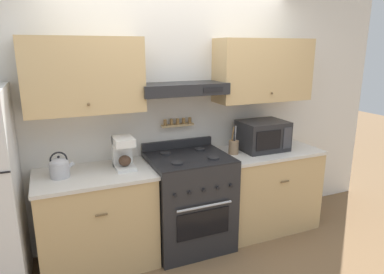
{
  "coord_description": "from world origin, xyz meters",
  "views": [
    {
      "loc": [
        -1.22,
        -2.61,
        1.97
      ],
      "look_at": [
        0.02,
        0.27,
        1.15
      ],
      "focal_mm": 32.0,
      "sensor_mm": 36.0,
      "label": 1
    }
  ],
  "objects_px": {
    "stove_range": "(189,201)",
    "tea_kettle": "(60,167)",
    "coffee_maker": "(123,152)",
    "microwave": "(263,135)",
    "utensil_crock": "(234,146)"
  },
  "relations": [
    {
      "from": "stove_range",
      "to": "tea_kettle",
      "type": "xyz_separation_m",
      "value": [
        -1.18,
        0.04,
        0.51
      ]
    },
    {
      "from": "stove_range",
      "to": "coffee_maker",
      "type": "height_order",
      "value": "coffee_maker"
    },
    {
      "from": "coffee_maker",
      "to": "utensil_crock",
      "type": "bearing_deg",
      "value": -1.65
    },
    {
      "from": "microwave",
      "to": "tea_kettle",
      "type": "bearing_deg",
      "value": -179.5
    },
    {
      "from": "coffee_maker",
      "to": "utensil_crock",
      "type": "distance_m",
      "value": 1.14
    },
    {
      "from": "tea_kettle",
      "to": "stove_range",
      "type": "bearing_deg",
      "value": -1.88
    },
    {
      "from": "coffee_maker",
      "to": "stove_range",
      "type": "bearing_deg",
      "value": -6.54
    },
    {
      "from": "coffee_maker",
      "to": "tea_kettle",
      "type": "bearing_deg",
      "value": -176.59
    },
    {
      "from": "stove_range",
      "to": "microwave",
      "type": "height_order",
      "value": "microwave"
    },
    {
      "from": "tea_kettle",
      "to": "microwave",
      "type": "xyz_separation_m",
      "value": [
        2.06,
        0.02,
        0.07
      ]
    },
    {
      "from": "coffee_maker",
      "to": "microwave",
      "type": "bearing_deg",
      "value": -0.57
    },
    {
      "from": "microwave",
      "to": "utensil_crock",
      "type": "xyz_separation_m",
      "value": [
        -0.36,
        -0.02,
        -0.08
      ]
    },
    {
      "from": "stove_range",
      "to": "microwave",
      "type": "distance_m",
      "value": 1.06
    },
    {
      "from": "coffee_maker",
      "to": "utensil_crock",
      "type": "xyz_separation_m",
      "value": [
        1.14,
        -0.03,
        -0.07
      ]
    },
    {
      "from": "stove_range",
      "to": "tea_kettle",
      "type": "relative_size",
      "value": 4.55
    }
  ]
}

